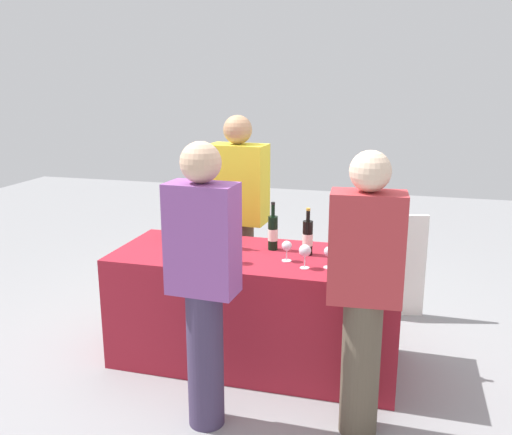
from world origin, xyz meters
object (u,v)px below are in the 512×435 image
wine_glass_4 (329,253)px  wine_glass_5 (359,251)px  wine_bottle_1 (198,226)px  wine_glass_1 (234,246)px  wine_glass_0 (212,243)px  guest_1 (364,287)px  guest_0 (203,278)px  wine_bottle_5 (308,237)px  menu_board (388,266)px  wine_bottle_0 (169,224)px  wine_bottle_6 (364,237)px  wine_bottle_4 (273,232)px  wine_glass_3 (305,251)px  wine_bottle_7 (377,240)px  server_pouring (238,214)px  wine_glass_2 (287,247)px  wine_bottle_3 (227,233)px  wine_bottle_2 (213,230)px

wine_glass_4 → wine_glass_5: size_ratio=0.97×
wine_bottle_1 → wine_glass_1: (0.39, -0.39, -0.00)m
wine_glass_0 → wine_glass_5: (0.92, 0.09, -0.00)m
wine_bottle_1 → guest_1: (1.23, -0.81, -0.03)m
guest_0 → guest_1: bearing=13.6°
wine_bottle_5 → guest_1: guest_1 is taller
wine_glass_4 → guest_1: 0.54m
wine_glass_0 → guest_1: guest_1 is taller
wine_glass_0 → guest_0: guest_0 is taller
wine_glass_0 → menu_board: wine_glass_0 is taller
wine_glass_4 → wine_bottle_0: bearing=165.8°
wine_bottle_5 → wine_glass_0: (-0.57, -0.24, -0.01)m
guest_1 → menu_board: bearing=83.1°
wine_bottle_6 → wine_bottle_4: bearing=-173.2°
wine_bottle_4 → wine_bottle_5: 0.25m
wine_bottle_1 → wine_glass_3: size_ratio=1.99×
wine_glass_1 → guest_0: bearing=-89.2°
wine_glass_0 → wine_bottle_7: bearing=15.5°
wine_bottle_5 → wine_glass_3: (0.03, -0.27, -0.01)m
wine_bottle_6 → guest_0: guest_0 is taller
wine_bottle_7 → wine_glass_4: 0.38m
server_pouring → wine_bottle_1: bearing=72.5°
wine_glass_5 → guest_0: bearing=-136.9°
wine_glass_0 → wine_glass_5: bearing=5.7°
wine_bottle_5 → wine_glass_1: size_ratio=2.07×
wine_bottle_7 → wine_glass_2: (-0.55, -0.21, -0.03)m
guest_0 → menu_board: (0.91, 1.76, -0.44)m
wine_bottle_5 → wine_glass_1: 0.50m
wine_bottle_4 → wine_glass_0: (-0.33, -0.29, -0.02)m
wine_bottle_5 → wine_glass_0: bearing=-157.0°
wine_bottle_0 → server_pouring: bearing=50.8°
wine_glass_2 → server_pouring: size_ratio=0.08×
wine_glass_4 → guest_1: size_ratio=0.09×
wine_bottle_0 → wine_bottle_7: size_ratio=1.00×
wine_bottle_5 → menu_board: wine_bottle_5 is taller
wine_bottle_1 → server_pouring: (0.17, 0.43, -0.00)m
wine_bottle_0 → menu_board: bearing=28.7°
wine_bottle_6 → wine_glass_3: bearing=-129.4°
wine_glass_1 → wine_glass_4: size_ratio=1.12×
wine_bottle_6 → wine_bottle_3: bearing=-172.2°
wine_bottle_3 → server_pouring: size_ratio=0.19×
wine_bottle_7 → wine_glass_1: bearing=-159.3°
wine_glass_2 → menu_board: 1.31m
wine_glass_0 → wine_glass_2: size_ratio=1.09×
wine_glass_0 → menu_board: 1.64m
wine_glass_3 → guest_0: 0.73m
wine_bottle_1 → wine_glass_3: 0.92m
wine_bottle_5 → wine_bottle_1: bearing=172.6°
wine_bottle_2 → wine_glass_2: wine_bottle_2 is taller
server_pouring → menu_board: size_ratio=1.92×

